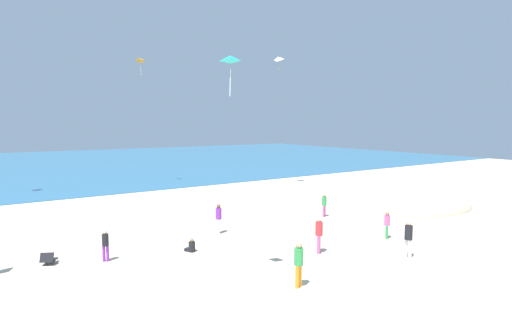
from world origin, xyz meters
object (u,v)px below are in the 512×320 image
object	(u,v)px
person_2	(408,236)
person_7	(219,217)
beach_chair_near_camera	(48,259)
person_3	(319,232)
kite_teal	(230,59)
kite_orange	(141,60)
person_8	(387,223)
person_0	(324,204)
person_4	(299,261)
person_6	(105,243)
kite_white	(278,58)
person_5	(191,247)

from	to	relation	value
person_2	person_7	world-z (taller)	person_2
beach_chair_near_camera	person_3	bearing A→B (deg)	-89.79
kite_teal	person_2	bearing A→B (deg)	-11.62
beach_chair_near_camera	kite_orange	xyz separation A→B (m)	(9.93, 18.90, 11.65)
person_8	beach_chair_near_camera	bearing A→B (deg)	27.93
person_0	person_8	distance (m)	5.28
person_8	kite_teal	xyz separation A→B (m)	(-9.63, -0.75, 7.31)
beach_chair_near_camera	person_8	size ratio (longest dim) A/B	0.56
kite_orange	person_4	bearing A→B (deg)	-95.59
person_0	person_6	xyz separation A→B (m)	(-13.43, -0.74, -0.06)
beach_chair_near_camera	person_3	distance (m)	11.73
beach_chair_near_camera	kite_teal	distance (m)	11.35
person_3	person_8	world-z (taller)	person_3
person_2	kite_orange	world-z (taller)	kite_orange
person_2	kite_teal	world-z (taller)	kite_teal
person_6	kite_orange	size ratio (longest dim) A/B	0.82
person_4	person_8	size ratio (longest dim) A/B	1.19
person_0	person_6	distance (m)	13.45
person_0	kite_teal	world-z (taller)	kite_teal
person_7	kite_white	xyz separation A→B (m)	(11.73, 10.52, 10.89)
beach_chair_near_camera	person_7	distance (m)	8.18
person_3	beach_chair_near_camera	bearing A→B (deg)	-158.18
beach_chair_near_camera	person_7	size ratio (longest dim) A/B	0.49
person_8	kite_orange	world-z (taller)	kite_orange
person_0	kite_white	xyz separation A→B (m)	(4.34, 10.86, 10.96)
person_5	kite_orange	distance (m)	24.12
person_2	kite_orange	size ratio (longest dim) A/B	1.01
person_5	person_8	distance (m)	9.97
person_3	person_8	xyz separation A→B (m)	(4.47, -0.25, -0.15)
person_4	person_8	distance (m)	7.91
kite_teal	kite_white	bearing A→B (deg)	49.20
person_4	person_5	world-z (taller)	person_4
person_0	person_3	size ratio (longest dim) A/B	0.88
person_4	person_6	xyz separation A→B (m)	(-5.24, 6.61, -0.17)
person_3	person_6	bearing A→B (deg)	-158.77
person_5	person_8	world-z (taller)	person_8
person_3	person_6	size ratio (longest dim) A/B	1.21
person_4	kite_orange	xyz separation A→B (m)	(2.59, 26.45, 10.93)
person_4	person_7	world-z (taller)	person_4
person_4	person_7	xyz separation A→B (m)	(0.81, 7.69, -0.04)
person_7	kite_white	world-z (taller)	kite_white
person_6	person_0	bearing A→B (deg)	116.85
beach_chair_near_camera	person_4	size ratio (longest dim) A/B	0.47
person_5	kite_teal	size ratio (longest dim) A/B	0.46
person_7	kite_orange	world-z (taller)	kite_orange
person_2	person_5	size ratio (longest dim) A/B	2.60
kite_teal	person_0	bearing A→B (deg)	30.43
kite_orange	person_0	bearing A→B (deg)	-73.64
person_0	person_8	xyz separation A→B (m)	(-0.57, -5.25, -0.04)
person_7	kite_orange	xyz separation A→B (m)	(1.78, 18.76, 10.97)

